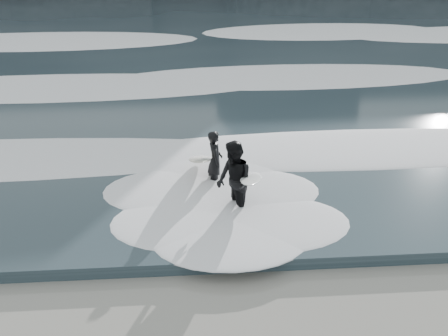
{
  "coord_description": "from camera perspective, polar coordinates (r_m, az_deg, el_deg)",
  "views": [
    {
      "loc": [
        -0.71,
        -6.75,
        7.14
      ],
      "look_at": [
        0.28,
        6.14,
        1.0
      ],
      "focal_mm": 45.0,
      "sensor_mm": 36.0,
      "label": 1
    }
  ],
  "objects": [
    {
      "name": "sea",
      "position": [
        36.43,
        -3.28,
        14.3
      ],
      "size": [
        90.0,
        52.0,
        0.3
      ],
      "primitive_type": "cube",
      "color": "#27353D",
      "rests_on": "ground"
    },
    {
      "name": "foam_near",
      "position": [
        17.15,
        -1.66,
        2.24
      ],
      "size": [
        60.0,
        3.2,
        0.2
      ],
      "primitive_type": "ellipsoid",
      "color": "white",
      "rests_on": "sea"
    },
    {
      "name": "foam_far",
      "position": [
        32.45,
        -3.12,
        13.47
      ],
      "size": [
        60.0,
        4.8,
        0.3
      ],
      "primitive_type": "ellipsoid",
      "color": "white",
      "rests_on": "sea"
    },
    {
      "name": "foam_mid",
      "position": [
        23.73,
        -2.52,
        8.93
      ],
      "size": [
        60.0,
        4.0,
        0.24
      ],
      "primitive_type": "ellipsoid",
      "color": "white",
      "rests_on": "sea"
    },
    {
      "name": "surfer_right",
      "position": [
        13.58,
        1.12,
        -1.37
      ],
      "size": [
        1.38,
        1.93,
        2.04
      ],
      "color": "black",
      "rests_on": "ground"
    },
    {
      "name": "surfer_left",
      "position": [
        15.12,
        -1.36,
        0.82
      ],
      "size": [
        1.01,
        2.24,
        1.68
      ],
      "color": "black",
      "rests_on": "ground"
    }
  ]
}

